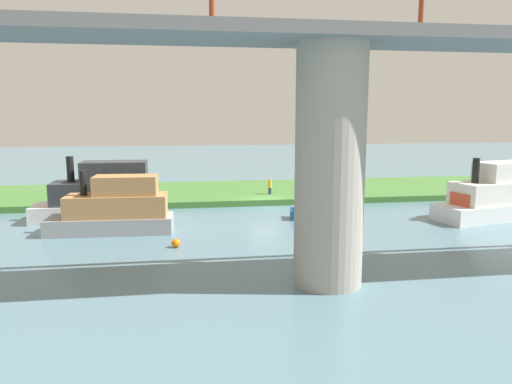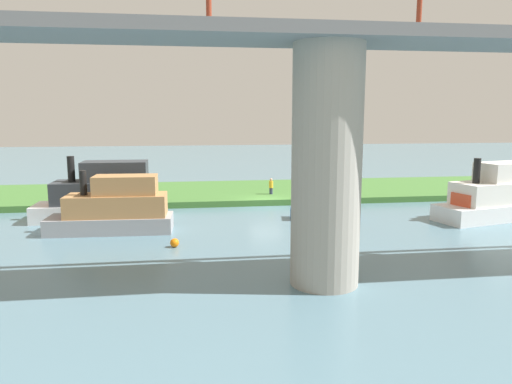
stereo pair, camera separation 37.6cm
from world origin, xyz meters
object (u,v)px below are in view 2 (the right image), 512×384
(bridge_pylon, at_px, (326,168))
(person_on_bank, at_px, (271,186))
(pontoon_yellow, at_px, (320,212))
(houseboat_blue, at_px, (114,209))
(skiff_small, at_px, (496,196))
(marker_buoy, at_px, (175,243))
(mooring_post, at_px, (350,190))
(motorboat_white, at_px, (104,196))

(bridge_pylon, relative_size, person_on_bank, 7.38)
(bridge_pylon, xyz_separation_m, pontoon_yellow, (-3.42, -12.89, -4.60))
(houseboat_blue, xyz_separation_m, skiff_small, (-26.33, -0.19, 0.17))
(pontoon_yellow, distance_m, marker_buoy, 11.78)
(pontoon_yellow, bearing_deg, mooring_post, -125.11)
(bridge_pylon, relative_size, marker_buoy, 20.53)
(skiff_small, distance_m, marker_buoy, 22.96)
(person_on_bank, relative_size, pontoon_yellow, 0.30)
(mooring_post, height_order, motorboat_white, motorboat_white)
(bridge_pylon, xyz_separation_m, motorboat_white, (11.80, -14.89, -3.46))
(pontoon_yellow, bearing_deg, motorboat_white, -7.51)
(mooring_post, distance_m, motorboat_white, 19.92)
(marker_buoy, bearing_deg, person_on_bank, -119.15)
(marker_buoy, bearing_deg, motorboat_white, -57.58)
(bridge_pylon, bearing_deg, skiff_small, -144.76)
(mooring_post, distance_m, houseboat_blue, 19.87)
(bridge_pylon, xyz_separation_m, marker_buoy, (6.68, -6.83, -4.88))
(bridge_pylon, relative_size, motorboat_white, 1.16)
(bridge_pylon, height_order, mooring_post, bridge_pylon)
(houseboat_blue, relative_size, marker_buoy, 15.58)
(person_on_bank, bearing_deg, motorboat_white, 25.38)
(houseboat_blue, bearing_deg, bridge_pylon, 133.70)
(marker_buoy, bearing_deg, mooring_post, -139.82)
(mooring_post, xyz_separation_m, marker_buoy, (14.37, 12.13, -0.77))
(mooring_post, bearing_deg, motorboat_white, 11.78)
(houseboat_blue, bearing_deg, pontoon_yellow, -172.26)
(motorboat_white, xyz_separation_m, pontoon_yellow, (-15.22, 2.01, -1.15))
(bridge_pylon, xyz_separation_m, houseboat_blue, (10.51, -10.99, -3.67))
(person_on_bank, distance_m, motorboat_white, 14.50)
(skiff_small, bearing_deg, houseboat_blue, 0.41)
(pontoon_yellow, xyz_separation_m, houseboat_blue, (13.93, 1.89, 0.93))
(mooring_post, xyz_separation_m, motorboat_white, (19.49, 4.06, 0.66))
(motorboat_white, distance_m, pontoon_yellow, 15.40)
(houseboat_blue, bearing_deg, person_on_bank, -139.39)
(skiff_small, height_order, marker_buoy, skiff_small)
(houseboat_blue, xyz_separation_m, marker_buoy, (-3.83, 4.17, -1.21))
(bridge_pylon, distance_m, skiff_small, 19.69)
(houseboat_blue, bearing_deg, motorboat_white, -71.62)
(motorboat_white, distance_m, houseboat_blue, 4.12)
(person_on_bank, height_order, motorboat_white, motorboat_white)
(mooring_post, relative_size, skiff_small, 0.11)
(bridge_pylon, height_order, marker_buoy, bridge_pylon)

